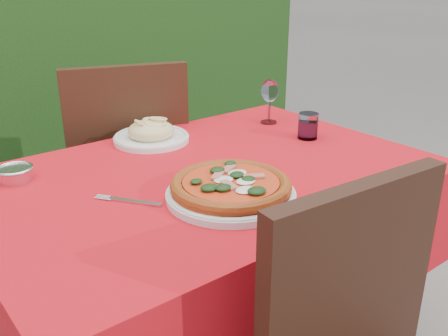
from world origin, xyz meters
TOP-DOWN VIEW (x-y plane):
  - hedge at (0.00, 1.55)m, footprint 3.20×0.55m
  - dining_table at (0.00, 0.00)m, footprint 1.26×0.86m
  - chair_far at (0.06, 0.60)m, footprint 0.56×0.56m
  - pizza_plate at (-0.06, -0.18)m, footprint 0.35×0.35m
  - pasta_plate at (0.01, 0.32)m, footprint 0.25×0.25m
  - water_glass at (0.44, 0.02)m, footprint 0.07×0.07m
  - wine_glass at (0.45, 0.23)m, footprint 0.07×0.07m
  - fork at (-0.26, -0.05)m, footprint 0.13×0.17m
  - steel_ramekin at (-0.44, 0.27)m, footprint 0.09×0.09m

SIDE VIEW (x-z plane):
  - chair_far at x=0.06m, z-range 0.07..1.04m
  - dining_table at x=0.00m, z-range 0.22..0.97m
  - fork at x=-0.26m, z-range 0.75..0.75m
  - steel_ramekin at x=-0.44m, z-range 0.75..0.78m
  - pasta_plate at x=0.01m, z-range 0.74..0.81m
  - pizza_plate at x=-0.06m, z-range 0.75..0.81m
  - water_glass at x=0.44m, z-range 0.74..0.83m
  - wine_glass at x=0.45m, z-range 0.78..0.94m
  - hedge at x=0.00m, z-range 0.03..1.81m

